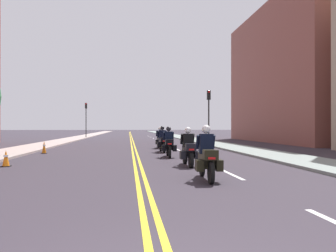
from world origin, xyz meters
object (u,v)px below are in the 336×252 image
motorcycle_3 (163,142)px  traffic_cone_1 (44,147)px  motorcycle_4 (160,140)px  traffic_cone_0 (6,158)px  traffic_light_near (209,107)px  motorcycle_2 (169,145)px  traffic_light_far (86,114)px  motorcycle_1 (188,150)px  motorcycle_0 (207,158)px

motorcycle_3 → traffic_cone_1: 7.20m
motorcycle_4 → traffic_cone_1: (-7.41, -4.06, -0.27)m
traffic_cone_0 → traffic_light_near: traffic_light_near is taller
motorcycle_2 → traffic_cone_1: (-7.17, 3.31, -0.28)m
motorcycle_4 → traffic_light_near: 6.35m
traffic_light_near → traffic_light_far: (-13.10, 21.38, 0.20)m
motorcycle_1 → motorcycle_2: bearing=95.1°
motorcycle_0 → traffic_cone_0: 8.48m
motorcycle_4 → traffic_cone_0: (-7.28, -10.75, -0.32)m
motorcycle_2 → traffic_light_near: size_ratio=0.45×
motorcycle_2 → motorcycle_4: bearing=90.7°
motorcycle_4 → traffic_light_near: bearing=35.5°
traffic_cone_1 → traffic_light_near: size_ratio=0.16×
motorcycle_0 → traffic_light_near: size_ratio=0.45×
traffic_cone_0 → motorcycle_0: bearing=-31.2°
motorcycle_4 → motorcycle_3: bearing=-95.4°
motorcycle_1 → traffic_light_near: size_ratio=0.44×
traffic_cone_0 → motorcycle_3: bearing=44.2°
traffic_light_far → traffic_cone_0: bearing=-88.0°
traffic_cone_1 → traffic_light_near: traffic_light_near is taller
motorcycle_0 → traffic_cone_1: 13.32m
motorcycle_2 → motorcycle_4: size_ratio=0.96×
motorcycle_4 → traffic_light_near: size_ratio=0.47×
motorcycle_2 → traffic_light_far: (-8.28, 32.27, 2.84)m
traffic_light_near → traffic_cone_0: bearing=-129.7°
motorcycle_0 → motorcycle_4: motorcycle_0 is taller
traffic_cone_0 → traffic_light_far: size_ratio=0.13×
motorcycle_1 → traffic_light_near: traffic_light_near is taller
motorcycle_0 → traffic_light_far: traffic_light_far is taller
motorcycle_0 → motorcycle_4: (0.03, 15.14, -0.02)m
motorcycle_0 → traffic_cone_1: size_ratio=2.77×
motorcycle_3 → traffic_light_near: (4.79, 7.42, 2.63)m
motorcycle_3 → traffic_cone_0: bearing=-137.6°
motorcycle_0 → traffic_light_far: size_ratio=0.42×
motorcycle_1 → motorcycle_3: size_ratio=0.94×
motorcycle_0 → motorcycle_1: bearing=91.3°
motorcycle_2 → motorcycle_3: motorcycle_3 is taller
motorcycle_0 → motorcycle_2: 7.77m
motorcycle_0 → motorcycle_2: bearing=94.5°
motorcycle_0 → motorcycle_3: size_ratio=0.96×
motorcycle_1 → traffic_cone_0: bearing=175.4°
motorcycle_4 → traffic_light_near: (4.57, 3.52, 2.65)m
motorcycle_3 → traffic_light_far: size_ratio=0.44×
motorcycle_4 → traffic_cone_0: motorcycle_4 is taller
motorcycle_3 → traffic_cone_1: (-7.19, -0.17, -0.29)m
motorcycle_4 → traffic_cone_0: bearing=-126.3°
motorcycle_4 → traffic_light_far: traffic_light_far is taller
motorcycle_1 → traffic_light_far: (-8.60, 36.32, 2.87)m
motorcycle_4 → traffic_light_far: 26.48m
motorcycle_1 → motorcycle_3: 7.53m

